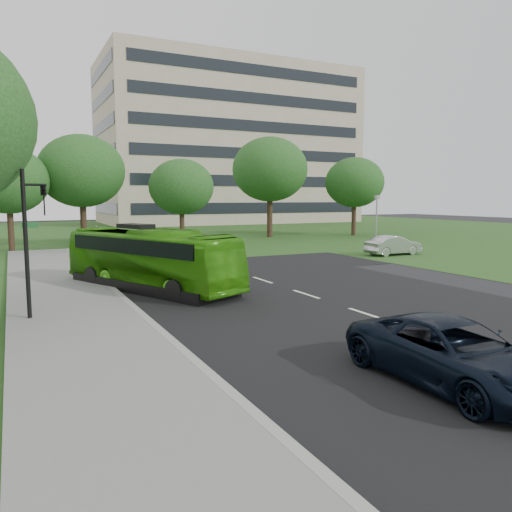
# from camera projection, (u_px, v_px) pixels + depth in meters

# --- Properties ---
(ground) EXTENTS (160.00, 160.00, 0.00)m
(ground) POSITION_uv_depth(u_px,v_px,m) (334.00, 304.00, 19.00)
(ground) COLOR black
(ground) RESTS_ON ground
(street_surfaces) EXTENTS (120.00, 120.00, 0.15)m
(street_surfaces) POSITION_uv_depth(u_px,v_px,m) (162.00, 249.00, 39.11)
(street_surfaces) COLOR black
(street_surfaces) RESTS_ON ground
(office_building) EXTENTS (40.10, 20.10, 25.00)m
(office_building) POSITION_uv_depth(u_px,v_px,m) (228.00, 146.00, 82.39)
(office_building) COLOR tan
(office_building) RESTS_ON ground
(tree_park_a) EXTENTS (5.87, 5.87, 7.80)m
(tree_park_a) POSITION_uv_depth(u_px,v_px,m) (8.00, 180.00, 37.09)
(tree_park_a) COLOR black
(tree_park_a) RESTS_ON ground
(tree_park_b) EXTENTS (6.99, 6.99, 9.16)m
(tree_park_b) POSITION_uv_depth(u_px,v_px,m) (82.00, 171.00, 40.85)
(tree_park_b) COLOR black
(tree_park_b) RESTS_ON ground
(tree_park_c) EXTENTS (5.47, 5.47, 7.27)m
(tree_park_c) POSITION_uv_depth(u_px,v_px,m) (181.00, 187.00, 41.99)
(tree_park_c) COLOR black
(tree_park_c) RESTS_ON ground
(tree_park_d) EXTENTS (7.66, 7.66, 10.13)m
(tree_park_d) POSITION_uv_depth(u_px,v_px,m) (270.00, 170.00, 50.50)
(tree_park_d) COLOR black
(tree_park_d) RESTS_ON ground
(tree_park_e) EXTENTS (6.21, 6.21, 8.27)m
(tree_park_e) POSITION_uv_depth(u_px,v_px,m) (355.00, 182.00, 52.83)
(tree_park_e) COLOR black
(tree_park_e) RESTS_ON ground
(bus) EXTENTS (5.98, 9.63, 2.66)m
(bus) POSITION_uv_depth(u_px,v_px,m) (150.00, 259.00, 21.84)
(bus) COLOR #399910
(bus) RESTS_ON ground
(sedan) EXTENTS (4.22, 1.58, 1.38)m
(sedan) POSITION_uv_depth(u_px,v_px,m) (393.00, 245.00, 35.03)
(sedan) COLOR #B5B4B9
(sedan) RESTS_ON ground
(suv) EXTENTS (2.34, 5.05, 1.40)m
(suv) POSITION_uv_depth(u_px,v_px,m) (454.00, 353.00, 10.70)
(suv) COLOR black
(suv) RESTS_ON ground
(traffic_light) EXTENTS (0.80, 0.24, 4.92)m
(traffic_light) POSITION_uv_depth(u_px,v_px,m) (31.00, 233.00, 15.91)
(traffic_light) COLOR black
(traffic_light) RESTS_ON ground
(camera_pole) EXTENTS (0.44, 0.41, 4.21)m
(camera_pole) POSITION_uv_depth(u_px,v_px,m) (377.00, 214.00, 40.75)
(camera_pole) COLOR gray
(camera_pole) RESTS_ON ground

